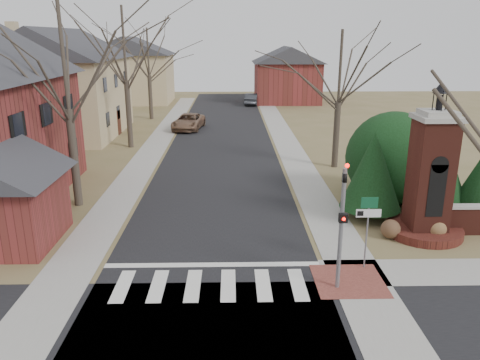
{
  "coord_description": "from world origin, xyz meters",
  "views": [
    {
      "loc": [
        0.72,
        -13.44,
        8.14
      ],
      "look_at": [
        1.11,
        6.0,
        2.18
      ],
      "focal_mm": 35.0,
      "sensor_mm": 36.0,
      "label": 1
    }
  ],
  "objects_px": {
    "traffic_signal_pole": "(342,217)",
    "sign_post": "(368,218)",
    "pickup_truck": "(188,122)",
    "distant_car": "(252,99)",
    "brick_gate_monument": "(429,186)"
  },
  "relations": [
    {
      "from": "brick_gate_monument",
      "to": "distant_car",
      "type": "height_order",
      "value": "brick_gate_monument"
    },
    {
      "from": "sign_post",
      "to": "brick_gate_monument",
      "type": "relative_size",
      "value": 0.42
    },
    {
      "from": "traffic_signal_pole",
      "to": "distant_car",
      "type": "distance_m",
      "value": 44.77
    },
    {
      "from": "brick_gate_monument",
      "to": "distant_car",
      "type": "xyz_separation_m",
      "value": [
        -5.6,
        40.3,
        -1.45
      ]
    },
    {
      "from": "pickup_truck",
      "to": "traffic_signal_pole",
      "type": "bearing_deg",
      "value": -67.3
    },
    {
      "from": "sign_post",
      "to": "distant_car",
      "type": "distance_m",
      "value": 43.38
    },
    {
      "from": "sign_post",
      "to": "distant_car",
      "type": "relative_size",
      "value": 0.63
    },
    {
      "from": "sign_post",
      "to": "brick_gate_monument",
      "type": "xyz_separation_m",
      "value": [
        3.41,
        3.01,
        0.22
      ]
    },
    {
      "from": "pickup_truck",
      "to": "distant_car",
      "type": "distance_m",
      "value": 17.43
    },
    {
      "from": "traffic_signal_pole",
      "to": "brick_gate_monument",
      "type": "distance_m",
      "value": 6.47
    },
    {
      "from": "traffic_signal_pole",
      "to": "distant_car",
      "type": "height_order",
      "value": "traffic_signal_pole"
    },
    {
      "from": "traffic_signal_pole",
      "to": "brick_gate_monument",
      "type": "height_order",
      "value": "brick_gate_monument"
    },
    {
      "from": "brick_gate_monument",
      "to": "pickup_truck",
      "type": "height_order",
      "value": "brick_gate_monument"
    },
    {
      "from": "traffic_signal_pole",
      "to": "sign_post",
      "type": "xyz_separation_m",
      "value": [
        1.29,
        1.41,
        -0.64
      ]
    },
    {
      "from": "traffic_signal_pole",
      "to": "pickup_truck",
      "type": "xyz_separation_m",
      "value": [
        -7.46,
        28.57,
        -1.88
      ]
    }
  ]
}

